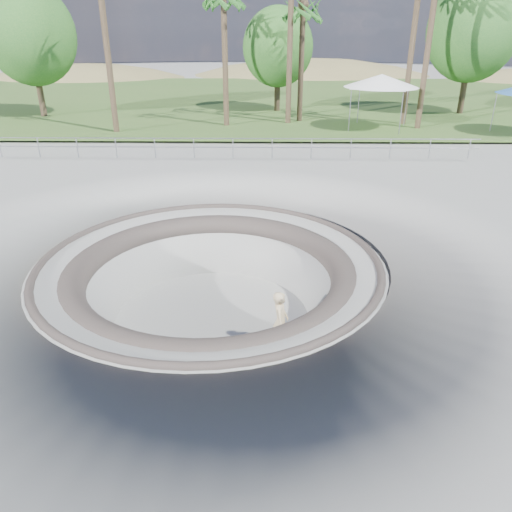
% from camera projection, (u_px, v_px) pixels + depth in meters
% --- Properties ---
extents(ground, '(180.00, 180.00, 0.00)m').
position_uv_depth(ground, '(210.00, 262.00, 14.85)').
color(ground, gray).
rests_on(ground, ground).
extents(skate_bowl, '(14.00, 14.00, 4.10)m').
position_uv_depth(skate_bowl, '(212.00, 314.00, 15.62)').
color(skate_bowl, gray).
rests_on(skate_bowl, ground).
extents(grass_strip, '(180.00, 36.00, 0.12)m').
position_uv_depth(grass_strip, '(247.00, 99.00, 45.56)').
color(grass_strip, '#3D6026').
rests_on(grass_strip, ground).
extents(distant_hills, '(103.20, 45.00, 28.60)m').
position_uv_depth(distant_hills, '(280.00, 130.00, 69.56)').
color(distant_hills, olive).
rests_on(distant_hills, ground).
extents(safety_railing, '(25.00, 0.06, 1.03)m').
position_uv_depth(safety_railing, '(233.00, 148.00, 25.43)').
color(safety_railing, gray).
rests_on(safety_railing, ground).
extents(skateboard, '(0.89, 0.53, 0.09)m').
position_uv_depth(skateboard, '(280.00, 350.00, 13.93)').
color(skateboard, brown).
rests_on(skateboard, ground).
extents(skater, '(0.48, 0.69, 1.82)m').
position_uv_depth(skater, '(280.00, 322.00, 13.54)').
color(skater, '#D7BB8B').
rests_on(skater, skateboard).
extents(canopy_white, '(6.20, 6.20, 3.32)m').
position_uv_depth(canopy_white, '(381.00, 81.00, 31.15)').
color(canopy_white, gray).
rests_on(canopy_white, ground).
extents(palm_b, '(2.60, 2.60, 8.86)m').
position_uv_depth(palm_b, '(224.00, 0.00, 30.19)').
color(palm_b, brown).
rests_on(palm_b, ground).
extents(palm_d, '(2.60, 2.60, 8.19)m').
position_uv_depth(palm_d, '(303.00, 12.00, 32.00)').
color(palm_d, brown).
rests_on(palm_d, ground).
extents(bushy_tree_left, '(6.20, 5.64, 8.95)m').
position_uv_depth(bushy_tree_left, '(30.00, 35.00, 34.44)').
color(bushy_tree_left, brown).
rests_on(bushy_tree_left, ground).
extents(bushy_tree_mid, '(5.23, 4.75, 7.54)m').
position_uv_depth(bushy_tree_mid, '(278.00, 47.00, 37.05)').
color(bushy_tree_mid, brown).
rests_on(bushy_tree_mid, ground).
extents(bushy_tree_right, '(6.50, 5.91, 9.38)m').
position_uv_depth(bushy_tree_right, '(473.00, 31.00, 35.43)').
color(bushy_tree_right, brown).
rests_on(bushy_tree_right, ground).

